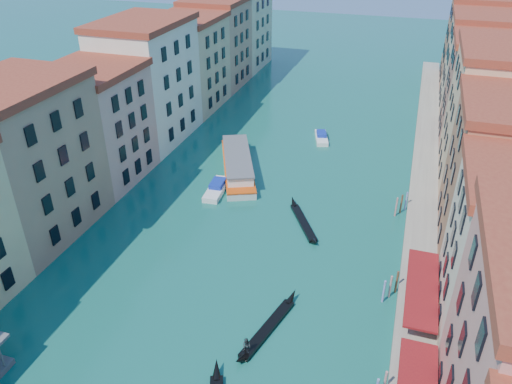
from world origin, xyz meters
TOP-DOWN VIEW (x-y plane):
  - left_bank_palazzos at (-26.00, 64.68)m, footprint 12.80×128.40m
  - right_bank_palazzos at (30.00, 65.00)m, footprint 12.80×128.40m
  - quay at (22.00, 65.00)m, footprint 4.00×140.00m
  - mooring_poles_right at (19.10, 28.80)m, footprint 1.44×54.24m
  - vaporetto_far at (-6.71, 63.08)m, footprint 11.55×19.24m
  - gondola_right at (7.80, 30.97)m, footprint 3.90×11.83m
  - gondola_far at (6.79, 51.36)m, footprint 6.63×10.58m
  - motorboat_mid at (-7.43, 55.82)m, footprint 2.85×7.35m
  - motorboat_far at (3.72, 79.31)m, footprint 3.65×6.66m

SIDE VIEW (x-z plane):
  - gondola_far at x=6.79m, z-range -0.49..1.17m
  - gondola_right at x=7.80m, z-range -0.74..1.66m
  - quay at x=22.00m, z-range 0.00..1.00m
  - motorboat_far at x=3.72m, z-range -0.15..1.17m
  - motorboat_mid at x=-7.43m, z-range -0.17..1.32m
  - vaporetto_far at x=-6.71m, z-range -0.14..2.70m
  - mooring_poles_right at x=19.10m, z-range -0.30..2.90m
  - left_bank_palazzos at x=-26.00m, z-range -0.79..20.21m
  - right_bank_palazzos at x=30.00m, z-range -0.75..20.25m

